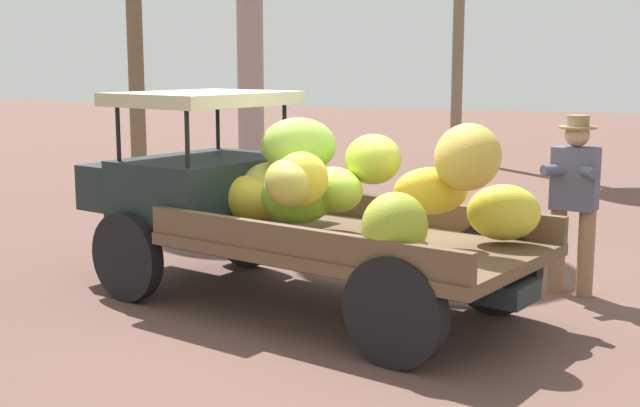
% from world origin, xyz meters
% --- Properties ---
extents(ground_plane, '(60.00, 60.00, 0.00)m').
position_xyz_m(ground_plane, '(0.00, 0.00, 0.00)').
color(ground_plane, brown).
extents(truck, '(4.66, 2.65, 1.84)m').
position_xyz_m(truck, '(0.55, 0.13, 0.92)').
color(truck, black).
rests_on(truck, ground).
extents(farmer, '(0.52, 0.48, 1.65)m').
position_xyz_m(farmer, '(-1.84, -1.08, 0.94)').
color(farmer, '#92694D').
rests_on(farmer, ground).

